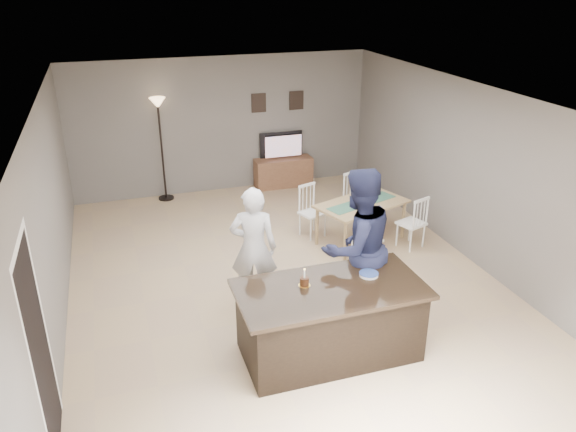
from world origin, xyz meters
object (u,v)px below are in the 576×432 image
object	(u,v)px
kitchen_island	(330,320)
woman	(254,248)
plate_stack	(369,274)
dining_table	(361,209)
man	(357,248)
birthday_cake	(304,281)
floor_lamp	(159,122)
television	(282,146)
tv_console	(283,172)

from	to	relation	value
kitchen_island	woman	distance (m)	1.48
kitchen_island	plate_stack	xyz separation A→B (m)	(0.52, 0.11, 0.46)
plate_stack	dining_table	size ratio (longest dim) A/B	0.11
man	birthday_cake	bearing A→B (deg)	14.53
floor_lamp	birthday_cake	bearing A→B (deg)	-79.82
kitchen_island	dining_table	size ratio (longest dim) A/B	1.06
birthday_cake	floor_lamp	xyz separation A→B (m)	(-0.98, 5.46, 0.62)
television	plate_stack	bearing A→B (deg)	83.01
plate_stack	floor_lamp	size ratio (longest dim) A/B	0.11
woman	television	bearing A→B (deg)	-93.42
plate_stack	dining_table	bearing A→B (deg)	66.52
dining_table	birthday_cake	bearing A→B (deg)	-146.29
man	plate_stack	world-z (taller)	man
woman	floor_lamp	xyz separation A→B (m)	(-0.70, 4.27, 0.72)
tv_console	birthday_cake	bearing A→B (deg)	-105.14
tv_console	woman	world-z (taller)	woman
tv_console	woman	xyz separation A→B (m)	(-1.76, -4.25, 0.55)
man	plate_stack	bearing A→B (deg)	69.82
tv_console	dining_table	bearing A→B (deg)	-81.66
man	dining_table	bearing A→B (deg)	-130.04
plate_stack	television	bearing A→B (deg)	83.01
dining_table	floor_lamp	size ratio (longest dim) A/B	1.00
dining_table	floor_lamp	bearing A→B (deg)	115.13
birthday_cake	dining_table	distance (m)	3.18
kitchen_island	dining_table	world-z (taller)	kitchen_island
plate_stack	floor_lamp	xyz separation A→B (m)	(-1.77, 5.48, 0.65)
dining_table	floor_lamp	world-z (taller)	floor_lamp
man	floor_lamp	xyz separation A→B (m)	(-1.83, 5.01, 0.54)
man	plate_stack	size ratio (longest dim) A/B	9.07
television	woman	distance (m)	4.66
birthday_cake	dining_table	bearing A→B (deg)	53.01
man	floor_lamp	size ratio (longest dim) A/B	1.02
kitchen_island	dining_table	xyz separation A→B (m)	(1.63, 2.65, 0.12)
television	man	world-z (taller)	man
floor_lamp	television	bearing A→B (deg)	1.17
tv_console	woman	distance (m)	4.63
tv_console	birthday_cake	size ratio (longest dim) A/B	5.52
birthday_cake	kitchen_island	bearing A→B (deg)	-25.94
woman	man	distance (m)	1.37
plate_stack	floor_lamp	bearing A→B (deg)	107.92
plate_stack	man	bearing A→B (deg)	83.04
tv_console	television	bearing A→B (deg)	90.00
tv_console	man	bearing A→B (deg)	-97.09
television	floor_lamp	distance (m)	2.55
man	plate_stack	xyz separation A→B (m)	(-0.06, -0.47, -0.11)
tv_console	birthday_cake	world-z (taller)	birthday_cake
tv_console	dining_table	world-z (taller)	dining_table
kitchen_island	birthday_cake	bearing A→B (deg)	154.06
man	birthday_cake	xyz separation A→B (m)	(-0.85, -0.45, -0.08)
kitchen_island	tv_console	size ratio (longest dim) A/B	1.79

